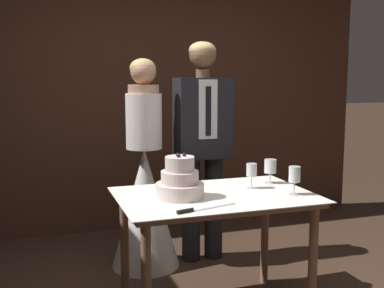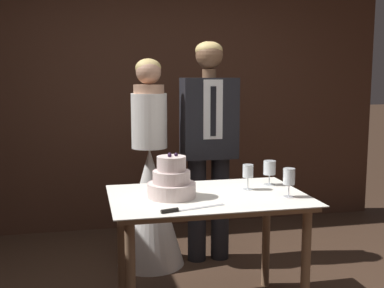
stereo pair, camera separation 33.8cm
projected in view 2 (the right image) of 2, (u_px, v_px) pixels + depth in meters
name	position (u px, v px, depth m)	size (l,w,h in m)	color
wall_back	(151.00, 82.00, 4.76)	(4.82, 0.12, 2.91)	#472B1E
cake_table	(208.00, 210.00, 3.00)	(1.21, 0.81, 0.78)	#8E6B4C
tiered_cake	(172.00, 181.00, 2.92)	(0.30, 0.30, 0.27)	beige
cake_knife	(181.00, 209.00, 2.63)	(0.38, 0.12, 0.02)	silver
wine_glass_near	(248.00, 172.00, 3.11)	(0.07, 0.07, 0.17)	silver
wine_glass_middle	(289.00, 178.00, 2.92)	(0.07, 0.07, 0.18)	silver
wine_glass_far	(270.00, 168.00, 3.24)	(0.08, 0.08, 0.17)	silver
bride	(150.00, 191.00, 3.83)	(0.54, 0.54, 1.65)	white
groom	(209.00, 138.00, 3.88)	(0.44, 0.25, 1.79)	black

